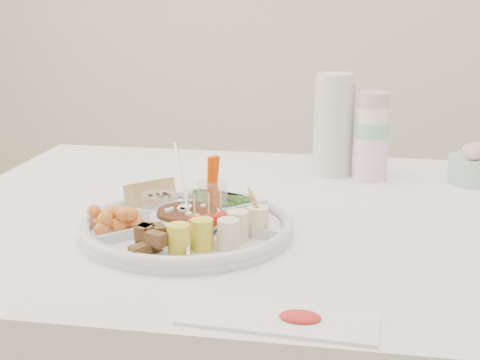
# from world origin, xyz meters

# --- Properties ---
(party_tray) EXTENTS (0.47, 0.47, 0.04)m
(party_tray) POSITION_xyz_m (-0.21, -0.15, 0.78)
(party_tray) COLOR silver
(party_tray) RESTS_ON dining_table
(bean_dip) EXTENTS (0.13, 0.13, 0.04)m
(bean_dip) POSITION_xyz_m (-0.21, -0.15, 0.79)
(bean_dip) COLOR black
(bean_dip) RESTS_ON party_tray
(tortillas) EXTENTS (0.13, 0.13, 0.06)m
(tortillas) POSITION_xyz_m (-0.09, -0.11, 0.80)
(tortillas) COLOR olive
(tortillas) RESTS_ON party_tray
(carrot_cucumber) EXTENTS (0.14, 0.14, 0.11)m
(carrot_cucumber) POSITION_xyz_m (-0.18, -0.02, 0.82)
(carrot_cucumber) COLOR #F64400
(carrot_cucumber) RESTS_ON party_tray
(pita_raisins) EXTENTS (0.12, 0.12, 0.05)m
(pita_raisins) POSITION_xyz_m (-0.30, -0.05, 0.80)
(pita_raisins) COLOR tan
(pita_raisins) RESTS_ON party_tray
(cherries) EXTENTS (0.14, 0.14, 0.05)m
(cherries) POSITION_xyz_m (-0.34, -0.18, 0.79)
(cherries) COLOR orange
(cherries) RESTS_ON party_tray
(granola_chunks) EXTENTS (0.11, 0.11, 0.04)m
(granola_chunks) POSITION_xyz_m (-0.25, -0.27, 0.79)
(granola_chunks) COLOR brown
(granola_chunks) RESTS_ON party_tray
(banana_tomato) EXTENTS (0.15, 0.15, 0.10)m
(banana_tomato) POSITION_xyz_m (-0.12, -0.24, 0.82)
(banana_tomato) COLOR #D9C965
(banana_tomato) RESTS_ON party_tray
(cup_stack) EXTENTS (0.10, 0.10, 0.22)m
(cup_stack) POSITION_xyz_m (0.12, 0.29, 0.87)
(cup_stack) COLOR silver
(cup_stack) RESTS_ON dining_table
(thermos) EXTENTS (0.10, 0.10, 0.25)m
(thermos) POSITION_xyz_m (0.03, 0.32, 0.88)
(thermos) COLOR silver
(thermos) RESTS_ON dining_table
(flower_bowl) EXTENTS (0.14, 0.14, 0.09)m
(flower_bowl) POSITION_xyz_m (0.36, 0.30, 0.80)
(flower_bowl) COLOR #A9C0B1
(flower_bowl) RESTS_ON dining_table
(placemat) EXTENTS (0.27, 0.11, 0.01)m
(placemat) POSITION_xyz_m (-0.01, -0.45, 0.76)
(placemat) COLOR white
(placemat) RESTS_ON dining_table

